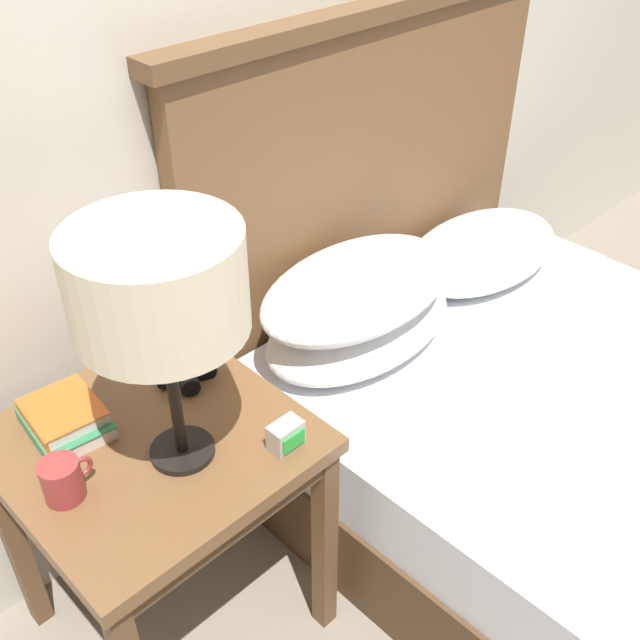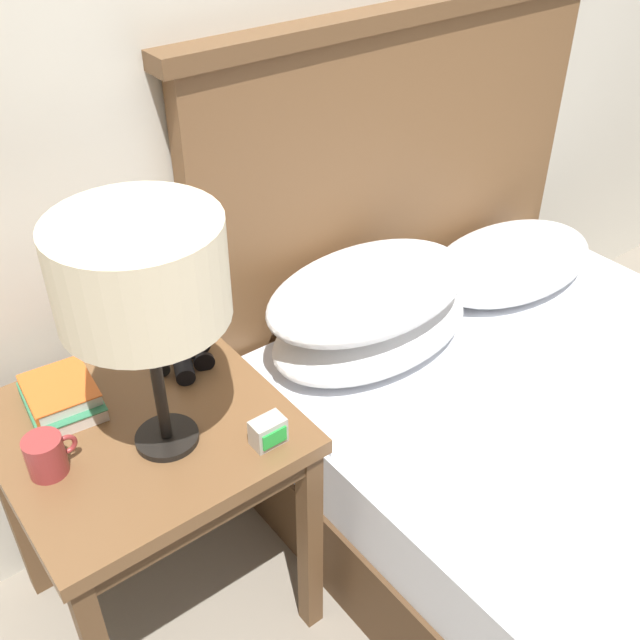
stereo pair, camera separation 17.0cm
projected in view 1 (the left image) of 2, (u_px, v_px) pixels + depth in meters
name	position (u px, v px, depth m)	size (l,w,h in m)	color
ground_plane	(522.00, 637.00, 1.86)	(20.00, 20.00, 0.00)	gray
wall_back	(232.00, 18.00, 1.68)	(8.00, 0.06, 2.60)	beige
nightstand	(156.00, 466.00, 1.59)	(0.58, 0.58, 0.64)	brown
bed	(585.00, 446.00, 1.99)	(1.43, 1.90, 1.28)	#4E3520
table_lamp	(158.00, 285.00, 1.27)	(0.31, 0.31, 0.50)	black
book_on_nightstand	(65.00, 423.00, 1.55)	(0.16, 0.20, 0.03)	silver
book_stacked_on_top	(62.00, 412.00, 1.54)	(0.15, 0.17, 0.03)	silver
binoculars_pair	(183.00, 367.00, 1.69)	(0.16, 0.16, 0.05)	black
coffee_mug	(63.00, 480.00, 1.39)	(0.10, 0.08, 0.08)	#993333
alarm_clock	(286.00, 436.00, 1.50)	(0.07, 0.05, 0.06)	#B7B2A8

